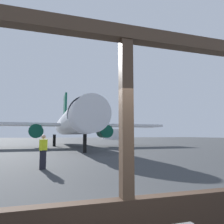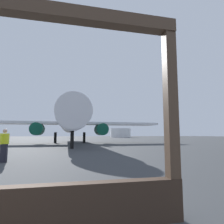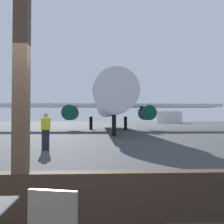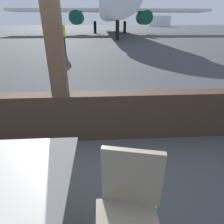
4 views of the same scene
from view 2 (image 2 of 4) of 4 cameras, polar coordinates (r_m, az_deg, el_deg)
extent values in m
plane|color=#383A3D|center=(43.27, -15.48, -8.22)|extent=(220.00, 220.00, 0.00)
cube|color=#4C3828|center=(3.70, 16.87, -2.68)|extent=(0.20, 0.20, 3.37)
cylinder|color=silver|center=(33.44, -12.01, -2.77)|extent=(3.51, 27.18, 3.51)
cone|color=silver|center=(18.61, -11.19, 0.10)|extent=(3.33, 2.60, 3.33)
cylinder|color=black|center=(20.52, -11.35, -0.08)|extent=(3.58, 0.90, 3.58)
cube|color=silver|center=(34.05, -25.30, -2.86)|extent=(13.88, 4.20, 0.36)
cube|color=silver|center=(34.29, 1.18, -3.50)|extent=(13.88, 4.20, 0.36)
cylinder|color=#0C4C38|center=(32.12, -20.91, -4.66)|extent=(1.90, 3.20, 1.90)
cylinder|color=#0C4C38|center=(32.29, -3.16, -5.08)|extent=(1.90, 3.20, 1.90)
cube|color=#0C4C38|center=(45.89, -12.15, 1.46)|extent=(0.36, 4.40, 5.20)
cylinder|color=black|center=(20.70, -11.55, -7.92)|extent=(0.36, 0.36, 1.81)
cylinder|color=black|center=(34.27, -16.19, -7.19)|extent=(0.44, 0.44, 1.81)
cylinder|color=black|center=(34.34, -8.10, -7.38)|extent=(0.44, 0.44, 1.81)
cube|color=black|center=(11.90, -28.99, -10.44)|extent=(0.32, 0.20, 0.95)
cube|color=yellow|center=(11.87, -28.79, -6.83)|extent=(0.40, 0.22, 0.55)
sphere|color=tan|center=(11.87, -28.68, -4.88)|extent=(0.22, 0.22, 0.22)
cylinder|color=yellow|center=(12.05, -28.03, -6.98)|extent=(0.09, 0.09, 0.52)
cylinder|color=yellow|center=(11.69, -29.59, -6.93)|extent=(0.09, 0.09, 0.52)
cylinder|color=white|center=(92.34, 2.48, -6.12)|extent=(9.45, 9.45, 4.19)
camera|label=1|loc=(3.09, -105.39, 6.70)|focal=34.31mm
camera|label=3|loc=(0.78, -131.12, 3.84)|focal=40.00mm
camera|label=4|loc=(1.42, -73.87, 4.07)|focal=30.51mm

